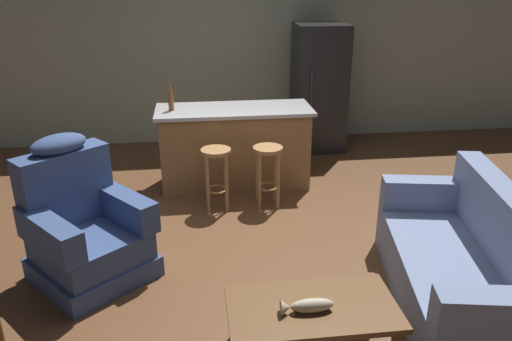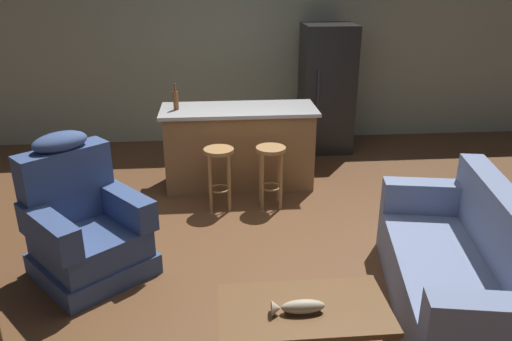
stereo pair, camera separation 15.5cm
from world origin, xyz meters
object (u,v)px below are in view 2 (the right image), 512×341
bar_stool_right (271,165)px  fish_figurine (298,307)px  coffee_table (304,314)px  kitchen_island (239,147)px  recliner_near_lamp (84,226)px  couch (462,272)px  refrigerator (326,89)px  bar_stool_left (219,167)px  bottle_tall_green (176,100)px

bar_stool_right → fish_figurine: bearing=-92.6°
coffee_table → kitchen_island: bearing=94.7°
recliner_near_lamp → coffee_table: bearing=13.3°
couch → kitchen_island: size_ratio=1.12×
kitchen_island → refrigerator: size_ratio=1.02×
bar_stool_right → couch: bearing=-58.1°
recliner_near_lamp → bar_stool_left: size_ratio=1.76×
fish_figurine → bottle_tall_green: bottle_tall_green is taller
recliner_near_lamp → bar_stool_right: (1.72, 1.13, 0.05)m
coffee_table → bar_stool_right: 2.37m
coffee_table → bar_stool_left: 2.42m
kitchen_island → refrigerator: 1.81m
bar_stool_left → refrigerator: 2.43m
kitchen_island → fish_figurine: bearing=-86.3°
kitchen_island → refrigerator: bearing=42.7°
couch → bar_stool_left: 2.64m
couch → refrigerator: bearing=-76.2°
couch → kitchen_island: kitchen_island is taller
refrigerator → bottle_tall_green: 2.35m
coffee_table → bar_stool_right: bar_stool_right is taller
bottle_tall_green → bar_stool_left: bearing=-53.5°
coffee_table → recliner_near_lamp: size_ratio=0.92×
bar_stool_left → bottle_tall_green: 0.98m
kitchen_island → coffee_table: bearing=-85.3°
kitchen_island → bottle_tall_green: bottle_tall_green is taller
coffee_table → bar_stool_left: bar_stool_left is taller
bar_stool_left → coffee_table: bearing=-78.1°
bar_stool_right → refrigerator: size_ratio=0.39×
bottle_tall_green → couch: bearing=-49.1°
coffee_table → fish_figurine: (-0.05, -0.05, 0.10)m
bar_stool_left → bottle_tall_green: size_ratio=2.27×
coffee_table → bar_stool_right: size_ratio=1.62×
fish_figurine → refrigerator: (1.10, 4.25, 0.42)m
bar_stool_right → bottle_tall_green: 1.33m
kitchen_island → bar_stool_right: bearing=-64.2°
fish_figurine → bar_stool_right: 2.43m
recliner_near_lamp → bar_stool_left: 1.63m
fish_figurine → bar_stool_right: bearing=87.4°
recliner_near_lamp → bottle_tall_green: size_ratio=4.01×
recliner_near_lamp → bar_stool_left: recliner_near_lamp is taller
bar_stool_right → coffee_table: bearing=-91.4°
coffee_table → couch: couch is taller
couch → bottle_tall_green: size_ratio=6.75×
kitchen_island → bar_stool_right: size_ratio=2.65×
recliner_near_lamp → kitchen_island: recliner_near_lamp is taller
coffee_table → refrigerator: (1.05, 4.20, 0.52)m
fish_figurine → refrigerator: bearing=75.5°
fish_figurine → bar_stool_left: bar_stool_left is taller
recliner_near_lamp → bar_stool_left: bearing=94.2°
kitchen_island → bar_stool_left: size_ratio=2.65×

